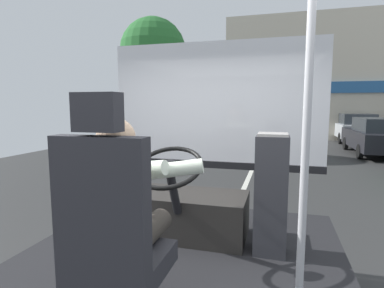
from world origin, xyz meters
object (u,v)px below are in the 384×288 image
(bus_driver, at_px, (124,202))
(parked_car_silver, at_px, (355,127))
(parked_car_black, at_px, (378,136))
(fare_box, at_px, (271,194))
(driver_seat, at_px, (113,239))
(handrail_pole, at_px, (306,133))
(steering_console, at_px, (186,212))

(bus_driver, distance_m, parked_car_silver, 17.14)
(parked_car_black, bearing_deg, bus_driver, -110.67)
(fare_box, bearing_deg, parked_car_silver, 75.90)
(driver_seat, height_order, handrail_pole, handrail_pole)
(parked_car_silver, bearing_deg, driver_seat, -105.59)
(bus_driver, xyz_separation_m, handrail_pole, (0.94, 0.27, 0.38))
(parked_car_silver, bearing_deg, parked_car_black, -91.97)
(steering_console, relative_size, parked_car_silver, 0.28)
(fare_box, distance_m, parked_car_silver, 15.91)
(steering_console, bearing_deg, handrail_pole, -44.03)
(handrail_pole, relative_size, fare_box, 2.15)
(driver_seat, bearing_deg, parked_car_silver, 74.41)
(handrail_pole, height_order, parked_car_black, handrail_pole)
(handrail_pole, bearing_deg, fare_box, 103.27)
(parked_car_black, bearing_deg, parked_car_silver, 88.03)
(bus_driver, bearing_deg, handrail_pole, 16.10)
(bus_driver, bearing_deg, driver_seat, -90.00)
(steering_console, height_order, parked_car_black, steering_console)
(steering_console, xyz_separation_m, handrail_pole, (0.94, -0.91, 0.84))
(bus_driver, relative_size, handrail_pole, 0.37)
(steering_console, height_order, handrail_pole, handrail_pole)
(steering_console, xyz_separation_m, parked_car_black, (4.47, 10.67, -0.18))
(fare_box, bearing_deg, bus_driver, -125.60)
(fare_box, bearing_deg, steering_console, 170.57)
(handrail_pole, relative_size, parked_car_black, 0.53)
(bus_driver, bearing_deg, parked_car_black, 69.33)
(bus_driver, xyz_separation_m, parked_car_black, (4.47, 11.85, -0.65))
(handrail_pole, bearing_deg, parked_car_black, 73.05)
(parked_car_black, relative_size, parked_car_silver, 1.05)
(handrail_pole, height_order, parked_car_silver, handrail_pole)
(bus_driver, height_order, steering_console, bus_driver)
(bus_driver, height_order, fare_box, bus_driver)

